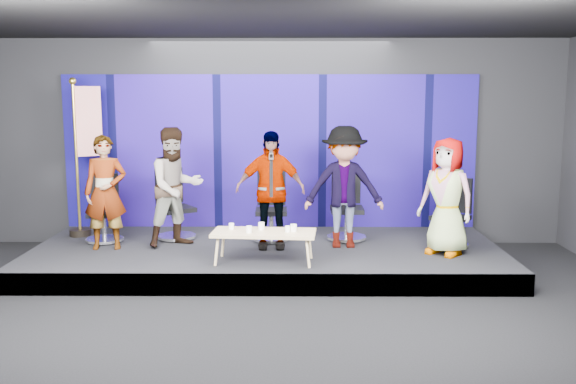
{
  "coord_description": "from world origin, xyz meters",
  "views": [
    {
      "loc": [
        0.39,
        -6.96,
        2.62
      ],
      "look_at": [
        0.32,
        2.4,
        1.15
      ],
      "focal_mm": 40.0,
      "sensor_mm": 36.0,
      "label": 1
    }
  ],
  "objects_px": {
    "panelist_c": "(270,190)",
    "chair_e": "(452,224)",
    "flag_stand": "(85,153)",
    "coffee_table": "(264,234)",
    "mug_b": "(249,229)",
    "mug_c": "(261,226)",
    "panelist_b": "(176,187)",
    "mug_e": "(294,228)",
    "panelist_e": "(447,196)",
    "chair_d": "(347,216)",
    "chair_a": "(104,219)",
    "panelist_a": "(105,192)",
    "panelist_d": "(344,187)",
    "mug_a": "(231,226)",
    "mug_d": "(288,229)",
    "chair_b": "(175,216)",
    "chair_c": "(271,218)"
  },
  "relations": [
    {
      "from": "mug_b",
      "to": "mug_c",
      "type": "relative_size",
      "value": 0.92
    },
    {
      "from": "chair_b",
      "to": "mug_c",
      "type": "bearing_deg",
      "value": -76.68
    },
    {
      "from": "mug_a",
      "to": "mug_d",
      "type": "relative_size",
      "value": 1.04
    },
    {
      "from": "mug_a",
      "to": "mug_b",
      "type": "distance_m",
      "value": 0.33
    },
    {
      "from": "mug_c",
      "to": "panelist_a",
      "type": "bearing_deg",
      "value": 164.47
    },
    {
      "from": "panelist_c",
      "to": "chair_e",
      "type": "xyz_separation_m",
      "value": [
        2.73,
        0.1,
        -0.54
      ]
    },
    {
      "from": "mug_d",
      "to": "chair_e",
      "type": "bearing_deg",
      "value": 21.37
    },
    {
      "from": "chair_d",
      "to": "mug_a",
      "type": "distance_m",
      "value": 2.13
    },
    {
      "from": "mug_a",
      "to": "flag_stand",
      "type": "relative_size",
      "value": 0.03
    },
    {
      "from": "chair_a",
      "to": "panelist_d",
      "type": "bearing_deg",
      "value": -13.51
    },
    {
      "from": "panelist_b",
      "to": "chair_c",
      "type": "bearing_deg",
      "value": -19.06
    },
    {
      "from": "panelist_c",
      "to": "panelist_d",
      "type": "height_order",
      "value": "panelist_d"
    },
    {
      "from": "coffee_table",
      "to": "flag_stand",
      "type": "height_order",
      "value": "flag_stand"
    },
    {
      "from": "chair_e",
      "to": "mug_b",
      "type": "xyz_separation_m",
      "value": [
        -2.99,
        -1.02,
        0.14
      ]
    },
    {
      "from": "panelist_b",
      "to": "chair_e",
      "type": "relative_size",
      "value": 1.73
    },
    {
      "from": "panelist_a",
      "to": "panelist_c",
      "type": "xyz_separation_m",
      "value": [
        2.43,
        0.06,
        0.03
      ]
    },
    {
      "from": "chair_a",
      "to": "mug_e",
      "type": "distance_m",
      "value": 3.21
    },
    {
      "from": "chair_b",
      "to": "mug_a",
      "type": "distance_m",
      "value": 1.67
    },
    {
      "from": "mug_d",
      "to": "mug_e",
      "type": "distance_m",
      "value": 0.08
    },
    {
      "from": "panelist_a",
      "to": "coffee_table",
      "type": "relative_size",
      "value": 1.17
    },
    {
      "from": "panelist_d",
      "to": "coffee_table",
      "type": "distance_m",
      "value": 1.55
    },
    {
      "from": "panelist_a",
      "to": "panelist_b",
      "type": "xyz_separation_m",
      "value": [
        1.01,
        0.19,
        0.05
      ]
    },
    {
      "from": "panelist_b",
      "to": "panelist_c",
      "type": "distance_m",
      "value": 1.43
    },
    {
      "from": "chair_d",
      "to": "flag_stand",
      "type": "xyz_separation_m",
      "value": [
        -4.19,
        0.27,
        0.97
      ]
    },
    {
      "from": "panelist_d",
      "to": "mug_c",
      "type": "xyz_separation_m",
      "value": [
        -1.2,
        -0.78,
        -0.43
      ]
    },
    {
      "from": "chair_c",
      "to": "panelist_d",
      "type": "relative_size",
      "value": 0.59
    },
    {
      "from": "panelist_d",
      "to": "chair_e",
      "type": "distance_m",
      "value": 1.73
    },
    {
      "from": "chair_a",
      "to": "panelist_a",
      "type": "xyz_separation_m",
      "value": [
        0.18,
        -0.47,
        0.5
      ]
    },
    {
      "from": "mug_d",
      "to": "flag_stand",
      "type": "height_order",
      "value": "flag_stand"
    },
    {
      "from": "panelist_c",
      "to": "flag_stand",
      "type": "relative_size",
      "value": 0.69
    },
    {
      "from": "panelist_a",
      "to": "mug_d",
      "type": "distance_m",
      "value": 2.84
    },
    {
      "from": "mug_e",
      "to": "flag_stand",
      "type": "bearing_deg",
      "value": 153.48
    },
    {
      "from": "panelist_d",
      "to": "mug_d",
      "type": "bearing_deg",
      "value": -131.37
    },
    {
      "from": "mug_a",
      "to": "mug_b",
      "type": "relative_size",
      "value": 0.93
    },
    {
      "from": "chair_e",
      "to": "chair_b",
      "type": "bearing_deg",
      "value": -145.32
    },
    {
      "from": "panelist_c",
      "to": "panelist_e",
      "type": "xyz_separation_m",
      "value": [
        2.53,
        -0.35,
        -0.04
      ]
    },
    {
      "from": "mug_b",
      "to": "mug_e",
      "type": "relative_size",
      "value": 0.93
    },
    {
      "from": "panelist_b",
      "to": "coffee_table",
      "type": "distance_m",
      "value": 1.74
    },
    {
      "from": "mug_b",
      "to": "coffee_table",
      "type": "bearing_deg",
      "value": 23.64
    },
    {
      "from": "mug_c",
      "to": "mug_b",
      "type": "bearing_deg",
      "value": -127.94
    },
    {
      "from": "coffee_table",
      "to": "chair_e",
      "type": "bearing_deg",
      "value": 18.47
    },
    {
      "from": "chair_a",
      "to": "panelist_a",
      "type": "distance_m",
      "value": 0.71
    },
    {
      "from": "flag_stand",
      "to": "coffee_table",
      "type": "bearing_deg",
      "value": -58.73
    },
    {
      "from": "mug_b",
      "to": "panelist_a",
      "type": "bearing_deg",
      "value": 158.61
    },
    {
      "from": "panelist_d",
      "to": "mug_e",
      "type": "height_order",
      "value": "panelist_d"
    },
    {
      "from": "chair_a",
      "to": "panelist_e",
      "type": "distance_m",
      "value": 5.22
    },
    {
      "from": "mug_a",
      "to": "mug_d",
      "type": "bearing_deg",
      "value": -11.4
    },
    {
      "from": "chair_b",
      "to": "mug_d",
      "type": "xyz_separation_m",
      "value": [
        1.81,
        -1.47,
        0.11
      ]
    },
    {
      "from": "coffee_table",
      "to": "panelist_e",
      "type": "bearing_deg",
      "value": 10.39
    },
    {
      "from": "panelist_c",
      "to": "panelist_b",
      "type": "bearing_deg",
      "value": 173.88
    }
  ]
}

